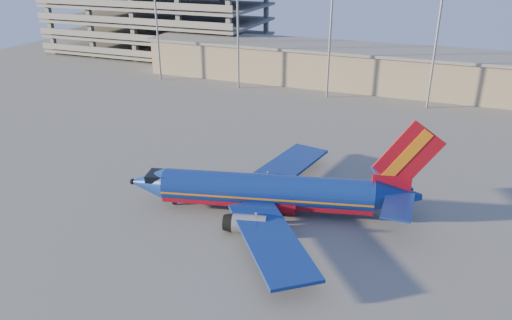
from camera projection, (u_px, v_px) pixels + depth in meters
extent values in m
plane|color=slate|center=(275.00, 196.00, 63.06)|extent=(220.00, 220.00, 0.00)
cube|color=#89735E|center=(409.00, 72.00, 107.55)|extent=(120.00, 15.00, 8.00)
cube|color=slate|center=(412.00, 52.00, 105.88)|extent=(122.00, 16.00, 0.60)
cube|color=slate|center=(161.00, 49.00, 146.78)|extent=(60.00, 30.00, 0.70)
cube|color=slate|center=(160.00, 34.00, 145.11)|extent=(60.00, 30.00, 0.70)
cube|color=slate|center=(159.00, 20.00, 143.44)|extent=(60.00, 30.00, 0.70)
cube|color=slate|center=(158.00, 4.00, 141.77)|extent=(60.00, 30.00, 0.70)
cube|color=slate|center=(181.00, 10.00, 154.09)|extent=(1.20, 1.20, 21.00)
cylinder|color=gray|center=(156.00, 18.00, 111.97)|extent=(0.44, 0.44, 28.00)
cylinder|color=gray|center=(238.00, 23.00, 105.20)|extent=(0.44, 0.44, 28.00)
cylinder|color=gray|center=(331.00, 28.00, 98.42)|extent=(0.44, 0.44, 28.00)
cylinder|color=gray|center=(437.00, 35.00, 91.64)|extent=(0.44, 0.44, 28.00)
cylinder|color=navy|center=(266.00, 190.00, 58.49)|extent=(24.79, 9.52, 3.79)
cube|color=#A50D18|center=(266.00, 197.00, 58.88)|extent=(24.62, 8.82, 1.33)
cube|color=orange|center=(266.00, 192.00, 58.59)|extent=(24.80, 9.56, 0.23)
cone|color=navy|center=(148.00, 183.00, 60.32)|extent=(5.08, 4.70, 3.79)
cube|color=black|center=(158.00, 176.00, 59.77)|extent=(3.02, 3.17, 0.82)
cone|color=navy|center=(398.00, 195.00, 56.45)|extent=(6.08, 4.95, 3.79)
cube|color=#A50D18|center=(391.00, 184.00, 56.00)|extent=(4.31, 1.57, 2.25)
cube|color=#A50D18|center=(408.00, 155.00, 54.39)|extent=(7.39, 2.10, 8.18)
cube|color=orange|center=(407.00, 155.00, 54.42)|extent=(4.96, 1.60, 6.41)
cube|color=navy|center=(391.00, 178.00, 59.44)|extent=(5.62, 7.24, 0.23)
cube|color=navy|center=(398.00, 205.00, 53.11)|extent=(3.27, 6.65, 0.23)
cube|color=navy|center=(286.00, 167.00, 66.86)|extent=(7.88, 16.54, 0.36)
cube|color=navy|center=(271.00, 239.00, 50.46)|extent=(13.77, 15.70, 0.36)
cube|color=#A50D18|center=(271.00, 201.00, 58.97)|extent=(6.92, 5.34, 1.02)
cylinder|color=gray|center=(262.00, 182.00, 64.12)|extent=(4.09, 2.97, 2.15)
cylinder|color=gray|center=(249.00, 224.00, 54.43)|extent=(4.09, 2.97, 2.15)
cylinder|color=gray|center=(175.00, 200.00, 60.79)|extent=(0.30, 0.30, 1.13)
cylinder|color=black|center=(175.00, 202.00, 60.89)|extent=(0.70, 0.40, 0.66)
cylinder|color=black|center=(281.00, 198.00, 61.64)|extent=(0.97, 0.75, 0.86)
cylinder|color=black|center=(277.00, 220.00, 56.80)|extent=(0.97, 0.75, 0.86)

